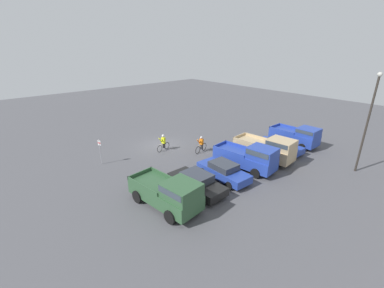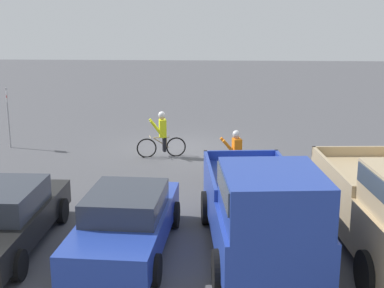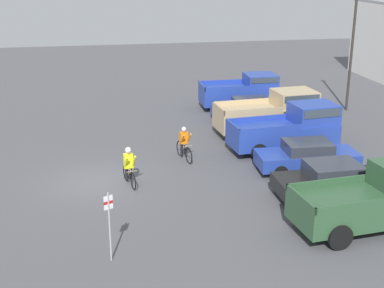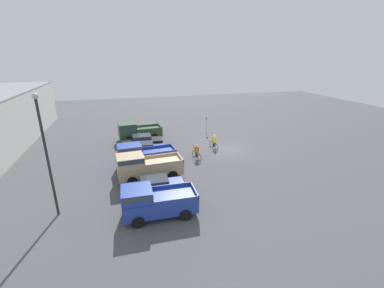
{
  "view_description": "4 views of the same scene",
  "coord_description": "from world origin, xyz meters",
  "px_view_note": "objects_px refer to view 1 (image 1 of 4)",
  "views": [
    {
      "loc": [
        14.27,
        21.25,
        9.99
      ],
      "look_at": [
        -0.71,
        4.32,
        1.2
      ],
      "focal_mm": 24.0,
      "sensor_mm": 36.0,
      "label": 1
    },
    {
      "loc": [
        -1.55,
        20.05,
        5.04
      ],
      "look_at": [
        -0.71,
        4.32,
        1.2
      ],
      "focal_mm": 50.0,
      "sensor_mm": 36.0,
      "label": 2
    },
    {
      "loc": [
        21.57,
        0.11,
        8.96
      ],
      "look_at": [
        -0.71,
        4.32,
        1.2
      ],
      "focal_mm": 50.0,
      "sensor_mm": 36.0,
      "label": 3
    },
    {
      "loc": [
        -25.55,
        11.01,
        10.19
      ],
      "look_at": [
        -0.71,
        4.32,
        1.2
      ],
      "focal_mm": 24.0,
      "sensor_mm": 36.0,
      "label": 4
    }
  ],
  "objects_px": {
    "sedan_2": "(197,182)",
    "cyclist_1": "(201,144)",
    "sedan_0": "(279,145)",
    "pickup_truck_3": "(169,193)",
    "pickup_truck_0": "(297,135)",
    "pickup_truck_1": "(268,148)",
    "cyclist_0": "(163,142)",
    "lamppost": "(369,117)",
    "sedan_1": "(223,171)",
    "pickup_truck_2": "(250,157)",
    "fire_lane_sign": "(100,149)"
  },
  "relations": [
    {
      "from": "pickup_truck_1",
      "to": "lamppost",
      "type": "distance_m",
      "value": 8.04
    },
    {
      "from": "pickup_truck_1",
      "to": "cyclist_1",
      "type": "relative_size",
      "value": 3.01
    },
    {
      "from": "cyclist_0",
      "to": "lamppost",
      "type": "bearing_deg",
      "value": 123.2
    },
    {
      "from": "pickup_truck_0",
      "to": "lamppost",
      "type": "relative_size",
      "value": 0.6
    },
    {
      "from": "pickup_truck_1",
      "to": "sedan_2",
      "type": "height_order",
      "value": "pickup_truck_1"
    },
    {
      "from": "pickup_truck_3",
      "to": "pickup_truck_0",
      "type": "bearing_deg",
      "value": -179.63
    },
    {
      "from": "pickup_truck_2",
      "to": "pickup_truck_1",
      "type": "bearing_deg",
      "value": -178.92
    },
    {
      "from": "sedan_0",
      "to": "pickup_truck_3",
      "type": "distance_m",
      "value": 13.97
    },
    {
      "from": "sedan_1",
      "to": "fire_lane_sign",
      "type": "xyz_separation_m",
      "value": [
        6.12,
        -9.0,
        0.72
      ]
    },
    {
      "from": "pickup_truck_0",
      "to": "cyclist_0",
      "type": "bearing_deg",
      "value": -36.03
    },
    {
      "from": "pickup_truck_1",
      "to": "pickup_truck_3",
      "type": "distance_m",
      "value": 11.19
    },
    {
      "from": "pickup_truck_2",
      "to": "pickup_truck_0",
      "type": "bearing_deg",
      "value": -179.19
    },
    {
      "from": "pickup_truck_2",
      "to": "sedan_0",
      "type": "bearing_deg",
      "value": -175.15
    },
    {
      "from": "cyclist_0",
      "to": "lamppost",
      "type": "height_order",
      "value": "lamppost"
    },
    {
      "from": "pickup_truck_2",
      "to": "fire_lane_sign",
      "type": "xyz_separation_m",
      "value": [
        8.96,
        -9.36,
        0.24
      ]
    },
    {
      "from": "sedan_1",
      "to": "sedan_0",
      "type": "bearing_deg",
      "value": -179.25
    },
    {
      "from": "pickup_truck_1",
      "to": "lamppost",
      "type": "bearing_deg",
      "value": 121.14
    },
    {
      "from": "fire_lane_sign",
      "to": "pickup_truck_3",
      "type": "bearing_deg",
      "value": 93.45
    },
    {
      "from": "pickup_truck_0",
      "to": "pickup_truck_3",
      "type": "height_order",
      "value": "pickup_truck_3"
    },
    {
      "from": "sedan_0",
      "to": "pickup_truck_2",
      "type": "height_order",
      "value": "pickup_truck_2"
    },
    {
      "from": "cyclist_1",
      "to": "pickup_truck_3",
      "type": "bearing_deg",
      "value": 34.51
    },
    {
      "from": "sedan_1",
      "to": "lamppost",
      "type": "relative_size",
      "value": 0.57
    },
    {
      "from": "pickup_truck_0",
      "to": "sedan_1",
      "type": "height_order",
      "value": "pickup_truck_0"
    },
    {
      "from": "sedan_2",
      "to": "pickup_truck_3",
      "type": "bearing_deg",
      "value": 8.62
    },
    {
      "from": "sedan_0",
      "to": "pickup_truck_1",
      "type": "height_order",
      "value": "pickup_truck_1"
    },
    {
      "from": "sedan_2",
      "to": "lamppost",
      "type": "height_order",
      "value": "lamppost"
    },
    {
      "from": "fire_lane_sign",
      "to": "pickup_truck_0",
      "type": "bearing_deg",
      "value": 151.9
    },
    {
      "from": "pickup_truck_3",
      "to": "cyclist_0",
      "type": "relative_size",
      "value": 3.07
    },
    {
      "from": "pickup_truck_0",
      "to": "pickup_truck_1",
      "type": "distance_m",
      "value": 5.57
    },
    {
      "from": "pickup_truck_2",
      "to": "fire_lane_sign",
      "type": "relative_size",
      "value": 2.37
    },
    {
      "from": "cyclist_1",
      "to": "sedan_0",
      "type": "bearing_deg",
      "value": 139.47
    },
    {
      "from": "pickup_truck_1",
      "to": "cyclist_1",
      "type": "xyz_separation_m",
      "value": [
        3.15,
        -5.48,
        -0.42
      ]
    },
    {
      "from": "fire_lane_sign",
      "to": "sedan_0",
      "type": "bearing_deg",
      "value": 148.51
    },
    {
      "from": "sedan_2",
      "to": "cyclist_0",
      "type": "height_order",
      "value": "cyclist_0"
    },
    {
      "from": "cyclist_0",
      "to": "pickup_truck_2",
      "type": "bearing_deg",
      "value": 109.47
    },
    {
      "from": "fire_lane_sign",
      "to": "lamppost",
      "type": "bearing_deg",
      "value": 134.97
    },
    {
      "from": "pickup_truck_3",
      "to": "lamppost",
      "type": "bearing_deg",
      "value": 157.57
    },
    {
      "from": "lamppost",
      "to": "cyclist_0",
      "type": "bearing_deg",
      "value": -56.8
    },
    {
      "from": "pickup_truck_3",
      "to": "cyclist_0",
      "type": "height_order",
      "value": "pickup_truck_3"
    },
    {
      "from": "sedan_1",
      "to": "sedan_2",
      "type": "relative_size",
      "value": 0.99
    },
    {
      "from": "pickup_truck_1",
      "to": "pickup_truck_2",
      "type": "relative_size",
      "value": 1.01
    },
    {
      "from": "sedan_1",
      "to": "cyclist_0",
      "type": "bearing_deg",
      "value": -89.3
    },
    {
      "from": "sedan_0",
      "to": "lamppost",
      "type": "relative_size",
      "value": 0.57
    },
    {
      "from": "sedan_2",
      "to": "cyclist_0",
      "type": "relative_size",
      "value": 2.62
    },
    {
      "from": "pickup_truck_1",
      "to": "cyclist_0",
      "type": "xyz_separation_m",
      "value": [
        5.73,
        -8.28,
        -0.36
      ]
    },
    {
      "from": "sedan_2",
      "to": "pickup_truck_3",
      "type": "relative_size",
      "value": 0.86
    },
    {
      "from": "sedan_2",
      "to": "cyclist_1",
      "type": "height_order",
      "value": "cyclist_1"
    },
    {
      "from": "pickup_truck_1",
      "to": "pickup_truck_3",
      "type": "relative_size",
      "value": 1.04
    },
    {
      "from": "pickup_truck_3",
      "to": "fire_lane_sign",
      "type": "height_order",
      "value": "fire_lane_sign"
    },
    {
      "from": "cyclist_0",
      "to": "pickup_truck_0",
      "type": "bearing_deg",
      "value": 143.97
    }
  ]
}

